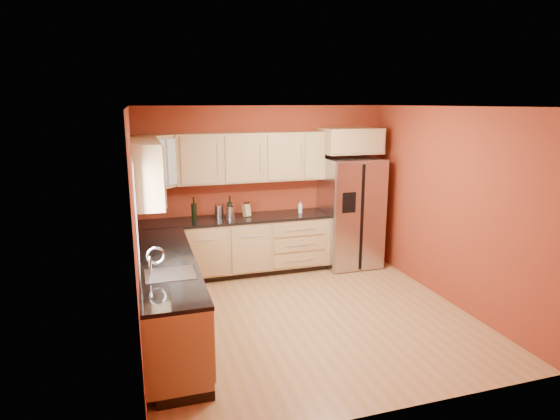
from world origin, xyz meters
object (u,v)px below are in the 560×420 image
object	(u,v)px
canister_left	(219,212)
soap_dispenser	(300,207)
wine_bottle_a	(194,209)
refrigerator	(350,212)
knife_block	(246,210)

from	to	relation	value
canister_left	soap_dispenser	size ratio (longest dim) A/B	1.17
wine_bottle_a	soap_dispenser	distance (m)	1.69
refrigerator	knife_block	xyz separation A→B (m)	(-1.71, 0.11, 0.13)
refrigerator	wine_bottle_a	size ratio (longest dim) A/B	4.94
canister_left	knife_block	world-z (taller)	canister_left
soap_dispenser	knife_block	bearing A→B (deg)	178.30
refrigerator	soap_dispenser	xyz separation A→B (m)	(-0.84, 0.08, 0.12)
wine_bottle_a	refrigerator	bearing A→B (deg)	-1.62
wine_bottle_a	knife_block	bearing A→B (deg)	2.68
refrigerator	canister_left	world-z (taller)	refrigerator
refrigerator	knife_block	world-z (taller)	refrigerator
canister_left	wine_bottle_a	bearing A→B (deg)	-175.43
knife_block	soap_dispenser	distance (m)	0.88
refrigerator	knife_block	distance (m)	1.72
refrigerator	wine_bottle_a	distance (m)	2.53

